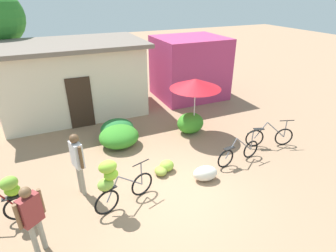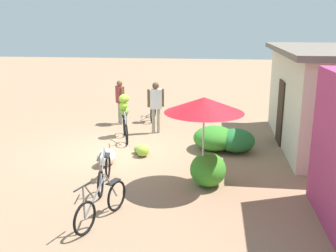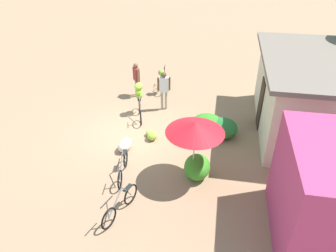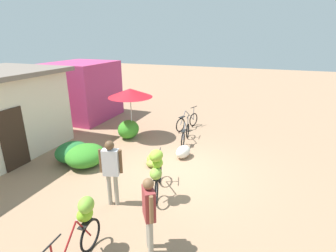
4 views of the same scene
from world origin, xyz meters
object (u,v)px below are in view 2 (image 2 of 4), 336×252
object	(u,v)px
bicycle_center_loaded	(104,173)
banana_pile_on_ground	(142,150)
market_umbrella	(204,105)
produce_sack	(106,157)
person_bystander	(120,97)
person_vendor	(156,102)
bicycle_by_shop	(102,205)
bicycle_near_pile	(124,112)
bicycle_leftmost	(153,103)

from	to	relation	value
bicycle_center_loaded	banana_pile_on_ground	world-z (taller)	bicycle_center_loaded
market_umbrella	produce_sack	distance (m)	3.33
produce_sack	person_bystander	distance (m)	4.49
market_umbrella	banana_pile_on_ground	world-z (taller)	market_umbrella
banana_pile_on_ground	produce_sack	xyz separation A→B (m)	(0.92, -0.80, 0.06)
person_vendor	banana_pile_on_ground	bearing A→B (deg)	-1.25
bicycle_by_shop	person_vendor	bearing A→B (deg)	179.09
market_umbrella	banana_pile_on_ground	size ratio (longest dim) A/B	3.28
banana_pile_on_ground	person_bystander	bearing A→B (deg)	-156.85
person_bystander	produce_sack	bearing A→B (deg)	8.72
bicycle_near_pile	person_bystander	world-z (taller)	person_bystander
bicycle_near_pile	person_vendor	distance (m)	1.19
person_vendor	person_bystander	bearing A→B (deg)	-125.30
bicycle_near_pile	bicycle_by_shop	size ratio (longest dim) A/B	1.02
bicycle_leftmost	bicycle_by_shop	distance (m)	8.03
bicycle_leftmost	person_vendor	bearing A→B (deg)	12.77
bicycle_leftmost	bicycle_center_loaded	size ratio (longest dim) A/B	1.01
market_umbrella	bicycle_leftmost	xyz separation A→B (m)	(-6.07, -2.16, -1.25)
bicycle_leftmost	person_bystander	bearing A→B (deg)	-60.61
bicycle_leftmost	produce_sack	xyz separation A→B (m)	(5.00, -0.47, -0.50)
banana_pile_on_ground	person_vendor	xyz separation A→B (m)	(-2.37, 0.05, 0.94)
bicycle_by_shop	banana_pile_on_ground	xyz separation A→B (m)	(-3.93, 0.05, -0.20)
bicycle_leftmost	produce_sack	size ratio (longest dim) A/B	2.40
produce_sack	bicycle_near_pile	bearing A→B (deg)	-177.88
bicycle_near_pile	bicycle_by_shop	xyz separation A→B (m)	(5.63, 0.85, -0.51)
bicycle_leftmost	banana_pile_on_ground	world-z (taller)	bicycle_leftmost
bicycle_by_shop	produce_sack	xyz separation A→B (m)	(-3.01, -0.76, -0.13)
bicycle_by_shop	person_vendor	distance (m)	6.34
bicycle_near_pile	person_bystander	distance (m)	1.85
person_bystander	bicycle_center_loaded	bearing A→B (deg)	10.03
person_bystander	bicycle_by_shop	bearing A→B (deg)	10.93
bicycle_center_loaded	person_vendor	size ratio (longest dim) A/B	0.94
market_umbrella	person_vendor	xyz separation A→B (m)	(-4.35, -1.77, -0.86)
bicycle_by_shop	bicycle_near_pile	bearing A→B (deg)	-171.39
market_umbrella	bicycle_near_pile	xyz separation A→B (m)	(-3.69, -2.73, -1.10)
bicycle_near_pile	person_vendor	bearing A→B (deg)	125.02
person_bystander	market_umbrella	bearing A→B (deg)	31.26
market_umbrella	person_vendor	size ratio (longest dim) A/B	1.20
bicycle_near_pile	banana_pile_on_ground	size ratio (longest dim) A/B	2.52
bicycle_center_loaded	produce_sack	world-z (taller)	bicycle_center_loaded
bicycle_near_pile	bicycle_center_loaded	xyz separation A→B (m)	(4.03, 0.45, -0.52)
produce_sack	bicycle_center_loaded	bearing A→B (deg)	14.00
bicycle_near_pile	produce_sack	size ratio (longest dim) A/B	2.35
market_umbrella	bicycle_leftmost	bearing A→B (deg)	-160.39
bicycle_near_pile	bicycle_by_shop	distance (m)	5.71
bicycle_leftmost	bicycle_near_pile	bearing A→B (deg)	-13.28
banana_pile_on_ground	person_vendor	world-z (taller)	person_vendor
bicycle_by_shop	person_vendor	world-z (taller)	person_vendor
bicycle_near_pile	person_vendor	xyz separation A→B (m)	(-0.67, 0.95, 0.24)
bicycle_leftmost	bicycle_by_shop	world-z (taller)	bicycle_leftmost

